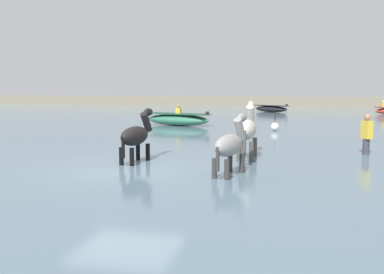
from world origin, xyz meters
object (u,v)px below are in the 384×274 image
at_px(horse_lead_grey, 230,147).
at_px(channel_buoy, 275,126).
at_px(person_wading_mid, 366,139).
at_px(boat_mid_channel, 178,119).
at_px(horse_trailing_black, 136,137).
at_px(horse_flank_pinto, 248,131).
at_px(boat_near_starboard, 271,109).

bearing_deg(horse_lead_grey, channel_buoy, 87.71).
distance_m(horse_lead_grey, person_wading_mid, 5.35).
bearing_deg(boat_mid_channel, horse_trailing_black, -80.00).
xyz_separation_m(horse_trailing_black, horse_flank_pinto, (2.83, 1.38, 0.10)).
height_order(horse_lead_grey, boat_near_starboard, horse_lead_grey).
bearing_deg(boat_near_starboard, horse_flank_pinto, -87.97).
distance_m(horse_flank_pinto, boat_near_starboard, 23.43).
height_order(horse_lead_grey, person_wading_mid, horse_lead_grey).
relative_size(horse_lead_grey, channel_buoy, 2.06).
distance_m(horse_lead_grey, horse_flank_pinto, 2.49).
relative_size(horse_lead_grey, horse_trailing_black, 0.98).
xyz_separation_m(boat_near_starboard, person_wading_mid, (4.21, -21.85, 0.20)).
bearing_deg(person_wading_mid, horse_trailing_black, -154.62).
distance_m(horse_lead_grey, boat_near_starboard, 25.91).
relative_size(person_wading_mid, channel_buoy, 1.88).
relative_size(horse_trailing_black, horse_flank_pinto, 0.91).
bearing_deg(horse_lead_grey, horse_flank_pinto, 87.33).
bearing_deg(boat_mid_channel, person_wading_mid, -45.09).
bearing_deg(channel_buoy, boat_mid_channel, 162.90).
distance_m(horse_trailing_black, channel_buoy, 10.08).
xyz_separation_m(horse_lead_grey, channel_buoy, (0.43, 10.67, -0.46)).
bearing_deg(boat_mid_channel, horse_lead_grey, -69.09).
relative_size(horse_flank_pinto, person_wading_mid, 1.23).
bearing_deg(horse_flank_pinto, boat_near_starboard, 92.03).
bearing_deg(horse_trailing_black, channel_buoy, 71.84).
xyz_separation_m(boat_near_starboard, channel_buoy, (1.14, -15.22, -0.07)).
bearing_deg(person_wading_mid, boat_mid_channel, 134.91).
bearing_deg(boat_mid_channel, horse_flank_pinto, -63.83).
xyz_separation_m(horse_flank_pinto, boat_mid_channel, (-4.79, 9.75, -0.46)).
height_order(boat_near_starboard, channel_buoy, channel_buoy).
bearing_deg(person_wading_mid, channel_buoy, 114.83).
height_order(horse_lead_grey, channel_buoy, horse_lead_grey).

